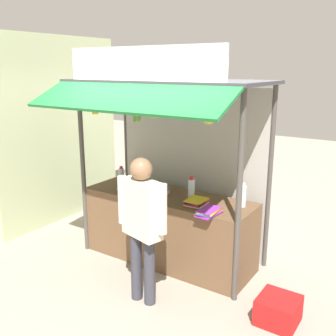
{
  "coord_description": "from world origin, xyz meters",
  "views": [
    {
      "loc": [
        2.54,
        -3.82,
        2.41
      ],
      "look_at": [
        0.0,
        0.0,
        1.22
      ],
      "focal_mm": 41.59,
      "sensor_mm": 36.0,
      "label": 1
    }
  ],
  "objects_px": {
    "magazine_stack_back_right": "(197,202)",
    "banana_bunch_inner_right": "(137,114)",
    "banana_bunch_leftmost": "(209,116)",
    "plastic_crate": "(278,310)",
    "magazine_stack_far_left": "(158,193)",
    "magazine_stack_center": "(209,212)",
    "magazine_stack_front_left": "(130,189)",
    "water_bottle_mid_right": "(149,179)",
    "water_bottle_back_left": "(121,175)",
    "water_bottle_front_right": "(191,189)",
    "banana_bunch_inner_left": "(155,112)",
    "banana_bunch_rightmost": "(95,108)",
    "water_bottle_right": "(243,195)",
    "vendor_person": "(142,218)"
  },
  "relations": [
    {
      "from": "magazine_stack_back_right",
      "to": "banana_bunch_inner_right",
      "type": "distance_m",
      "value": 1.21
    },
    {
      "from": "banana_bunch_leftmost",
      "to": "plastic_crate",
      "type": "xyz_separation_m",
      "value": [
        0.82,
        -0.02,
        -1.82
      ]
    },
    {
      "from": "magazine_stack_far_left",
      "to": "magazine_stack_center",
      "type": "distance_m",
      "value": 0.89
    },
    {
      "from": "magazine_stack_front_left",
      "to": "plastic_crate",
      "type": "bearing_deg",
      "value": -8.54
    },
    {
      "from": "magazine_stack_back_right",
      "to": "magazine_stack_far_left",
      "type": "relative_size",
      "value": 0.97
    },
    {
      "from": "water_bottle_mid_right",
      "to": "water_bottle_back_left",
      "type": "bearing_deg",
      "value": -175.82
    },
    {
      "from": "water_bottle_front_right",
      "to": "magazine_stack_far_left",
      "type": "distance_m",
      "value": 0.46
    },
    {
      "from": "plastic_crate",
      "to": "water_bottle_back_left",
      "type": "bearing_deg",
      "value": 166.92
    },
    {
      "from": "magazine_stack_back_right",
      "to": "banana_bunch_inner_left",
      "type": "relative_size",
      "value": 1.12
    },
    {
      "from": "banana_bunch_rightmost",
      "to": "plastic_crate",
      "type": "bearing_deg",
      "value": -0.5
    },
    {
      "from": "banana_bunch_inner_left",
      "to": "banana_bunch_rightmost",
      "type": "relative_size",
      "value": 0.93
    },
    {
      "from": "banana_bunch_rightmost",
      "to": "magazine_stack_center",
      "type": "bearing_deg",
      "value": 6.53
    },
    {
      "from": "banana_bunch_inner_left",
      "to": "banana_bunch_inner_right",
      "type": "xyz_separation_m",
      "value": [
        -0.24,
        -0.0,
        -0.05
      ]
    },
    {
      "from": "banana_bunch_rightmost",
      "to": "banana_bunch_leftmost",
      "type": "distance_m",
      "value": 1.51
    },
    {
      "from": "water_bottle_right",
      "to": "banana_bunch_rightmost",
      "type": "xyz_separation_m",
      "value": [
        -1.65,
        -0.6,
        0.94
      ]
    },
    {
      "from": "water_bottle_mid_right",
      "to": "banana_bunch_leftmost",
      "type": "relative_size",
      "value": 0.92
    },
    {
      "from": "magazine_stack_back_right",
      "to": "magazine_stack_front_left",
      "type": "bearing_deg",
      "value": -175.9
    },
    {
      "from": "banana_bunch_rightmost",
      "to": "vendor_person",
      "type": "height_order",
      "value": "banana_bunch_rightmost"
    },
    {
      "from": "banana_bunch_rightmost",
      "to": "vendor_person",
      "type": "bearing_deg",
      "value": -23.97
    },
    {
      "from": "water_bottle_front_right",
      "to": "banana_bunch_rightmost",
      "type": "height_order",
      "value": "banana_bunch_rightmost"
    },
    {
      "from": "magazine_stack_center",
      "to": "plastic_crate",
      "type": "height_order",
      "value": "magazine_stack_center"
    },
    {
      "from": "banana_bunch_inner_left",
      "to": "water_bottle_back_left",
      "type": "bearing_deg",
      "value": 150.58
    },
    {
      "from": "magazine_stack_front_left",
      "to": "vendor_person",
      "type": "bearing_deg",
      "value": -44.29
    },
    {
      "from": "vendor_person",
      "to": "banana_bunch_inner_left",
      "type": "bearing_deg",
      "value": 123.56
    },
    {
      "from": "magazine_stack_far_left",
      "to": "magazine_stack_back_right",
      "type": "bearing_deg",
      "value": -5.63
    },
    {
      "from": "water_bottle_right",
      "to": "magazine_stack_front_left",
      "type": "distance_m",
      "value": 1.43
    },
    {
      "from": "magazine_stack_center",
      "to": "banana_bunch_rightmost",
      "type": "height_order",
      "value": "banana_bunch_rightmost"
    },
    {
      "from": "water_bottle_right",
      "to": "magazine_stack_back_right",
      "type": "relative_size",
      "value": 0.98
    },
    {
      "from": "water_bottle_back_left",
      "to": "magazine_stack_center",
      "type": "height_order",
      "value": "water_bottle_back_left"
    },
    {
      "from": "vendor_person",
      "to": "magazine_stack_front_left",
      "type": "bearing_deg",
      "value": 150.46
    },
    {
      "from": "banana_bunch_inner_right",
      "to": "plastic_crate",
      "type": "relative_size",
      "value": 0.84
    },
    {
      "from": "magazine_stack_back_right",
      "to": "vendor_person",
      "type": "relative_size",
      "value": 0.18
    },
    {
      "from": "water_bottle_right",
      "to": "banana_bunch_rightmost",
      "type": "relative_size",
      "value": 1.02
    },
    {
      "from": "magazine_stack_back_right",
      "to": "magazine_stack_center",
      "type": "bearing_deg",
      "value": -36.2
    },
    {
      "from": "magazine_stack_front_left",
      "to": "banana_bunch_leftmost",
      "type": "distance_m",
      "value": 1.66
    },
    {
      "from": "plastic_crate",
      "to": "water_bottle_front_right",
      "type": "bearing_deg",
      "value": 158.5
    },
    {
      "from": "water_bottle_front_right",
      "to": "banana_bunch_leftmost",
      "type": "height_order",
      "value": "banana_bunch_leftmost"
    },
    {
      "from": "water_bottle_back_left",
      "to": "magazine_stack_center",
      "type": "relative_size",
      "value": 0.75
    },
    {
      "from": "water_bottle_back_left",
      "to": "banana_bunch_inner_left",
      "type": "xyz_separation_m",
      "value": [
        0.96,
        -0.54,
        0.98
      ]
    },
    {
      "from": "magazine_stack_center",
      "to": "banana_bunch_rightmost",
      "type": "xyz_separation_m",
      "value": [
        -1.45,
        -0.17,
        1.04
      ]
    },
    {
      "from": "water_bottle_right",
      "to": "vendor_person",
      "type": "distance_m",
      "value": 1.23
    },
    {
      "from": "water_bottle_mid_right",
      "to": "banana_bunch_rightmost",
      "type": "bearing_deg",
      "value": -120.87
    },
    {
      "from": "magazine_stack_back_right",
      "to": "banana_bunch_inner_right",
      "type": "xyz_separation_m",
      "value": [
        -0.57,
        -0.36,
        1.01
      ]
    },
    {
      "from": "magazine_stack_far_left",
      "to": "banana_bunch_leftmost",
      "type": "height_order",
      "value": "banana_bunch_leftmost"
    },
    {
      "from": "water_bottle_right",
      "to": "magazine_stack_back_right",
      "type": "height_order",
      "value": "water_bottle_right"
    },
    {
      "from": "magazine_stack_center",
      "to": "banana_bunch_inner_left",
      "type": "xyz_separation_m",
      "value": [
        -0.59,
        -0.16,
        1.06
      ]
    },
    {
      "from": "magazine_stack_center",
      "to": "water_bottle_back_left",
      "type": "bearing_deg",
      "value": 166.3
    },
    {
      "from": "banana_bunch_inner_left",
      "to": "banana_bunch_leftmost",
      "type": "distance_m",
      "value": 0.64
    },
    {
      "from": "magazine_stack_center",
      "to": "plastic_crate",
      "type": "bearing_deg",
      "value": -11.99
    },
    {
      "from": "water_bottle_right",
      "to": "plastic_crate",
      "type": "xyz_separation_m",
      "value": [
        0.68,
        -0.62,
        -0.87
      ]
    }
  ]
}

